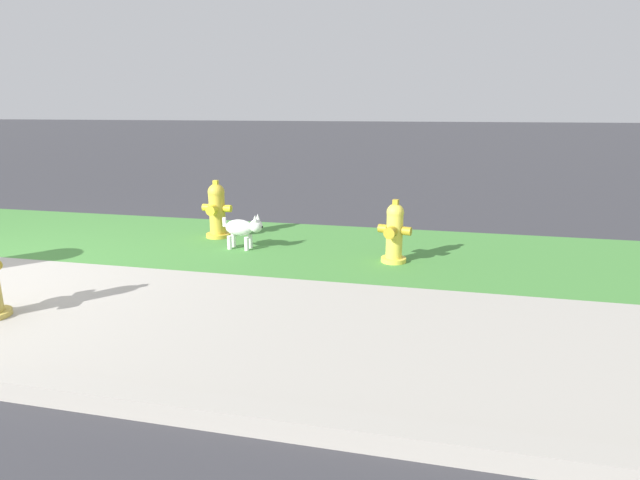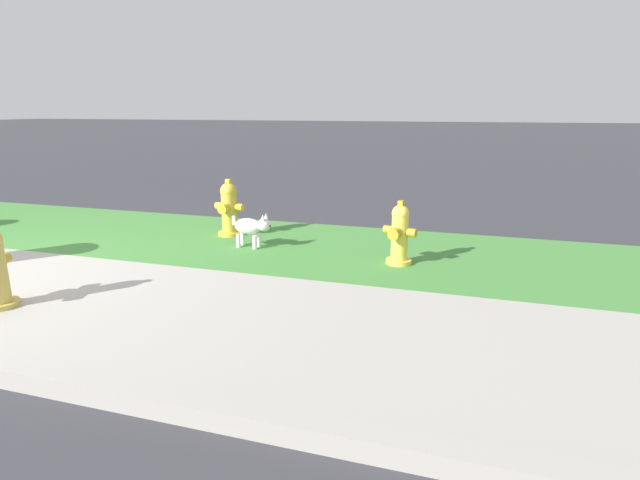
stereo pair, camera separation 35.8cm
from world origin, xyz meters
name	(u,v)px [view 2 (the right image)]	position (x,y,z in m)	size (l,w,h in m)	color
grass_verge	(96,229)	(0.00, 2.24, 0.00)	(18.00, 2.31, 0.01)	#47893D
fire_hydrant_by_grass_verge	(229,209)	(1.90, 2.45, 0.35)	(0.38, 0.35, 0.73)	gold
fire_hydrant_near_corner	(399,234)	(4.16, 1.86, 0.32)	(0.36, 0.33, 0.68)	yellow
small_white_dog	(251,227)	(2.42, 2.00, 0.25)	(0.50, 0.20, 0.42)	white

